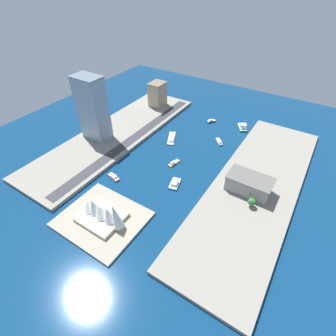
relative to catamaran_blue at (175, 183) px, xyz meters
name	(u,v)px	position (x,y,z in m)	size (l,w,h in m)	color
ground_plane	(177,158)	(19.15, -36.17, -1.42)	(440.00, 440.00, 0.00)	navy
quay_west	(256,187)	(-64.63, -36.17, 0.28)	(70.00, 240.00, 3.40)	gray
quay_east	(117,134)	(102.93, -36.17, 0.28)	(70.00, 240.00, 3.40)	gray
peninsula_point	(102,219)	(27.54, 66.62, -0.42)	(64.99, 55.99, 2.00)	#A89E89
road_strip	(133,139)	(78.25, -36.17, 2.06)	(11.86, 228.00, 0.15)	#38383D
catamaran_blue	(175,183)	(0.00, 0.00, 0.00)	(11.88, 17.92, 4.04)	blue
yacht_sleek_gray	(219,142)	(-6.21, -86.84, -0.05)	(12.81, 13.90, 3.77)	#999EA3
water_taxi_orange	(174,163)	(16.81, -25.46, -0.19)	(6.71, 15.50, 3.66)	orange
barge_flat_brown	(171,138)	(43.44, -63.43, -0.39)	(19.13, 28.69, 2.80)	brown
patrol_launch_navy	(211,121)	(21.70, -125.37, -0.11)	(10.62, 12.32, 3.50)	#1E284C
ferry_green_doubledeck	(243,127)	(-17.92, -130.49, 1.11)	(17.35, 20.65, 7.43)	#2D8C4C
tugboat_red	(114,177)	(54.09, 23.60, -0.16)	(15.52, 8.11, 3.38)	red
carpark_squat_concrete	(249,184)	(-59.95, -25.85, 9.40)	(38.44, 22.16, 14.77)	gray
tower_tall_glass	(93,109)	(115.49, -18.42, 36.88)	(31.20, 20.29, 69.73)	#8C9EB2
apartment_midrise_tan	(157,94)	(103.30, -122.49, 17.97)	(18.42, 22.59, 31.92)	tan
taxi_yellow_cab	(112,151)	(80.34, -3.55, 2.93)	(1.98, 5.14, 1.61)	black
suv_black	(163,115)	(80.74, -101.46, 2.89)	(2.08, 4.52, 1.56)	black
traffic_light_waterfront	(152,127)	(70.94, -63.27, 6.33)	(0.36, 0.36, 6.50)	black
opera_landmark	(102,213)	(26.16, 66.62, 7.84)	(41.91, 29.04, 24.76)	#BCAD93
park_tree_cluster	(252,196)	(-66.17, -15.13, 7.76)	(11.64, 23.92, 9.88)	brown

